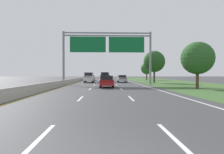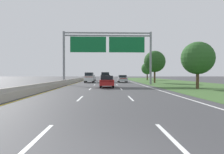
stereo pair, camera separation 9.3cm
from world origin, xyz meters
name	(u,v)px [view 2 (the right image)]	position (x,y,z in m)	size (l,w,h in m)	color
ground_plane	(106,83)	(0.00, 35.00, 0.00)	(220.00, 220.00, 0.00)	#3D3D3F
lane_striping	(106,83)	(0.00, 34.54, 0.00)	(11.96, 106.00, 0.01)	white
grass_verge_right	(175,83)	(13.95, 35.00, 0.01)	(14.00, 110.00, 0.02)	#3D602D
median_barrier_concrete	(72,81)	(-6.60, 35.00, 0.35)	(0.60, 110.00, 0.85)	#A8A399
overhead_sign_gantry	(108,47)	(0.30, 29.30, 6.38)	(15.06, 0.42, 8.96)	gray
pickup_truck_black	(105,77)	(-0.13, 39.74, 1.07)	(2.10, 5.44, 2.20)	black
car_silver_right_lane_sedan	(122,79)	(3.52, 38.03, 0.82)	(1.89, 4.43, 1.57)	#B2B5BA
car_grey_left_lane_sedan	(92,78)	(-3.81, 48.67, 0.82)	(1.94, 4.45, 1.57)	slate
car_white_left_lane_suv	(89,77)	(-3.46, 37.69, 1.10)	(1.92, 4.71, 2.11)	silver
car_red_centre_lane_sedan	(107,81)	(0.16, 22.48, 0.82)	(1.86, 4.42, 1.57)	maroon
roadside_tree_near	(198,58)	(11.06, 19.43, 3.70)	(3.91, 3.91, 5.67)	#4C3823
roadside_tree_mid	(155,62)	(9.79, 35.20, 4.30)	(4.28, 4.28, 6.46)	#4C3823
roadside_tree_far	(147,69)	(12.04, 52.98, 3.41)	(3.40, 3.40, 5.13)	#4C3823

